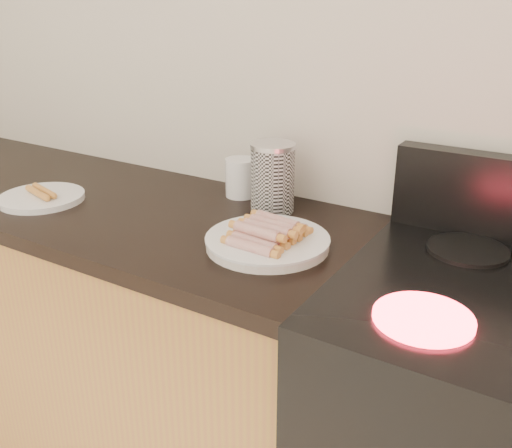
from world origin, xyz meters
The scene contains 11 objects.
wall_back centered at (0.00, 2.00, 1.30)m, with size 4.00×0.04×2.60m, color silver.
cabinet_base centered at (-0.70, 1.69, 0.43)m, with size 2.20×0.59×0.86m, color olive.
counter_slab centered at (-0.70, 1.69, 0.88)m, with size 2.20×0.62×0.04m, color black.
burner_near_left centered at (0.61, 1.51, 0.92)m, with size 0.18×0.18×0.01m, color #FF1E2D.
burner_far_left centered at (0.61, 1.84, 0.92)m, with size 0.18×0.18×0.01m, color black.
main_plate centered at (0.20, 1.65, 0.91)m, with size 0.29×0.29×0.02m, color white.
side_plate centered at (-0.51, 1.59, 0.91)m, with size 0.24×0.24×0.02m, color silver.
hotdog_pile centered at (0.20, 1.65, 0.94)m, with size 0.12×0.20×0.05m.
plain_sausages centered at (-0.51, 1.59, 0.93)m, with size 0.12×0.07×0.02m.
canister centered at (0.09, 1.86, 0.99)m, with size 0.12×0.12×0.19m.
mug centered at (-0.05, 1.92, 0.96)m, with size 0.09×0.09×0.11m, color silver.
Camera 1 is at (0.82, 0.60, 1.46)m, focal length 40.00 mm.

